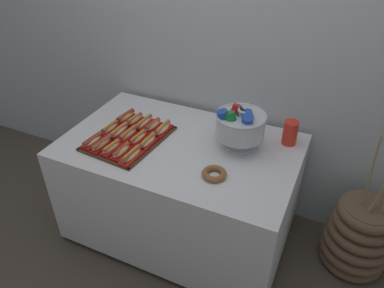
{
  "coord_description": "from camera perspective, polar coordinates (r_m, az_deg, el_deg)",
  "views": [
    {
      "loc": [
        0.87,
        -1.69,
        2.08
      ],
      "look_at": [
        0.07,
        0.03,
        0.77
      ],
      "focal_mm": 34.37,
      "sensor_mm": 36.0,
      "label": 1
    }
  ],
  "objects": [
    {
      "name": "ground_plane",
      "position": [
        2.82,
        -1.63,
        -12.94
      ],
      "size": [
        10.0,
        10.0,
        0.0
      ],
      "primitive_type": "plane",
      "color": "#4C4238"
    },
    {
      "name": "back_wall",
      "position": [
        2.53,
        3.6,
        16.61
      ],
      "size": [
        6.0,
        0.1,
        2.6
      ],
      "primitive_type": "cube",
      "color": "#B2BCC1",
      "rests_on": "ground_plane"
    },
    {
      "name": "buffet_table",
      "position": [
        2.53,
        -1.78,
        -6.79
      ],
      "size": [
        1.48,
        0.92,
        0.77
      ],
      "color": "silver",
      "rests_on": "ground_plane"
    },
    {
      "name": "floor_vase",
      "position": [
        2.67,
        24.39,
        -12.84
      ],
      "size": [
        0.43,
        0.43,
        1.0
      ],
      "color": "brown",
      "rests_on": "ground_plane"
    },
    {
      "name": "serving_tray",
      "position": [
        2.39,
        -9.77,
        0.82
      ],
      "size": [
        0.45,
        0.56,
        0.01
      ],
      "color": "#472B19",
      "rests_on": "buffet_table"
    },
    {
      "name": "hot_dog_0",
      "position": [
        2.36,
        -15.15,
        0.47
      ],
      "size": [
        0.08,
        0.16,
        0.06
      ],
      "color": "red",
      "rests_on": "serving_tray"
    },
    {
      "name": "hot_dog_1",
      "position": [
        2.31,
        -13.8,
        0.02
      ],
      "size": [
        0.07,
        0.18,
        0.06
      ],
      "color": "#B21414",
      "rests_on": "serving_tray"
    },
    {
      "name": "hot_dog_2",
      "position": [
        2.27,
        -12.37,
        -0.58
      ],
      "size": [
        0.08,
        0.16,
        0.06
      ],
      "color": "red",
      "rests_on": "serving_tray"
    },
    {
      "name": "hot_dog_3",
      "position": [
        2.23,
        -10.91,
        -1.12
      ],
      "size": [
        0.07,
        0.16,
        0.06
      ],
      "color": "#B21414",
      "rests_on": "serving_tray"
    },
    {
      "name": "hot_dog_4",
      "position": [
        2.19,
        -9.37,
        -1.72
      ],
      "size": [
        0.08,
        0.18,
        0.06
      ],
      "color": "red",
      "rests_on": "serving_tray"
    },
    {
      "name": "hot_dog_5",
      "position": [
        2.46,
        -12.6,
        2.39
      ],
      "size": [
        0.07,
        0.17,
        0.06
      ],
      "color": "red",
      "rests_on": "serving_tray"
    },
    {
      "name": "hot_dog_6",
      "position": [
        2.41,
        -11.25,
        1.93
      ],
      "size": [
        0.07,
        0.18,
        0.06
      ],
      "color": "red",
      "rests_on": "serving_tray"
    },
    {
      "name": "hot_dog_7",
      "position": [
        2.37,
        -9.85,
        1.48
      ],
      "size": [
        0.07,
        0.18,
        0.06
      ],
      "color": "red",
      "rests_on": "serving_tray"
    },
    {
      "name": "hot_dog_8",
      "position": [
        2.33,
        -8.38,
        0.89
      ],
      "size": [
        0.08,
        0.17,
        0.06
      ],
      "color": "#B21414",
      "rests_on": "serving_tray"
    },
    {
      "name": "hot_dog_9",
      "position": [
        2.29,
        -6.88,
        0.38
      ],
      "size": [
        0.07,
        0.17,
        0.06
      ],
      "color": "red",
      "rests_on": "serving_tray"
    },
    {
      "name": "hot_dog_10",
      "position": [
        2.56,
        -10.24,
        4.15
      ],
      "size": [
        0.09,
        0.18,
        0.06
      ],
      "color": "red",
      "rests_on": "serving_tray"
    },
    {
      "name": "hot_dog_11",
      "position": [
        2.52,
        -8.9,
        3.7
      ],
      "size": [
        0.08,
        0.17,
        0.06
      ],
      "color": "#B21414",
      "rests_on": "serving_tray"
    },
    {
      "name": "hot_dog_12",
      "position": [
        2.48,
        -7.51,
        3.25
      ],
      "size": [
        0.07,
        0.19,
        0.06
      ],
      "color": "red",
      "rests_on": "serving_tray"
    },
    {
      "name": "hot_dog_13",
      "position": [
        2.44,
        -6.09,
        2.84
      ],
      "size": [
        0.08,
        0.16,
        0.06
      ],
      "color": "red",
      "rests_on": "serving_tray"
    },
    {
      "name": "hot_dog_14",
      "position": [
        2.4,
        -4.61,
        2.33
      ],
      "size": [
        0.07,
        0.18,
        0.06
      ],
      "color": "#B21414",
      "rests_on": "serving_tray"
    },
    {
      "name": "punch_bowl",
      "position": [
        2.21,
        7.45,
        3.05
      ],
      "size": [
        0.3,
        0.3,
        0.28
      ],
      "color": "silver",
      "rests_on": "buffet_table"
    },
    {
      "name": "cup_stack",
      "position": [
        2.36,
        14.99,
        1.72
      ],
      "size": [
        0.09,
        0.09,
        0.16
      ],
      "color": "red",
      "rests_on": "buffet_table"
    },
    {
      "name": "donut",
      "position": [
        2.05,
        3.47,
        -4.63
      ],
      "size": [
        0.14,
        0.14,
        0.04
      ],
      "color": "brown",
      "rests_on": "buffet_table"
    }
  ]
}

